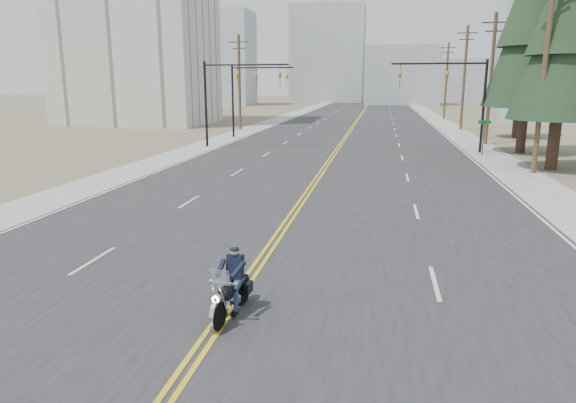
{
  "coord_description": "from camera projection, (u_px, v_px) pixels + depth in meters",
  "views": [
    {
      "loc": [
        3.41,
        -9.41,
        5.26
      ],
      "look_at": [
        0.6,
        6.15,
        1.6
      ],
      "focal_mm": 32.0,
      "sensor_mm": 36.0,
      "label": 1
    }
  ],
  "objects": [
    {
      "name": "sidewalk_left",
      "position": [
        284.0,
        118.0,
        79.9
      ],
      "size": [
        3.0,
        200.0,
        0.01
      ],
      "primitive_type": "cube",
      "color": "#A5A5A0",
      "rests_on": "ground"
    },
    {
      "name": "haze_bldg_e",
      "position": [
        458.0,
        80.0,
        148.95
      ],
      "size": [
        14.0,
        14.0,
        12.0
      ],
      "primitive_type": "cube",
      "color": "#B7BCC6",
      "rests_on": "ground"
    },
    {
      "name": "haze_bldg_f",
      "position": [
        188.0,
        73.0,
        142.28
      ],
      "size": [
        12.0,
        12.0,
        16.0
      ],
      "primitive_type": "cube",
      "color": "#ADB2B7",
      "rests_on": "ground"
    },
    {
      "name": "utility_pole_b",
      "position": [
        544.0,
        70.0,
        29.35
      ],
      "size": [
        2.2,
        0.3,
        11.5
      ],
      "color": "brown",
      "rests_on": "ground"
    },
    {
      "name": "conifer_far",
      "position": [
        524.0,
        49.0,
        48.76
      ],
      "size": [
        5.5,
        5.5,
        14.74
      ],
      "rotation": [
        0.0,
        0.0,
        0.23
      ],
      "color": "#382619",
      "rests_on": "ground"
    },
    {
      "name": "ground_plane",
      "position": [
        208.0,
        339.0,
        10.8
      ],
      "size": [
        400.0,
        400.0,
        0.0
      ],
      "primitive_type": "plane",
      "color": "#776D56",
      "rests_on": "ground"
    },
    {
      "name": "haze_bldg_b",
      "position": [
        402.0,
        76.0,
        127.69
      ],
      "size": [
        18.0,
        14.0,
        14.0
      ],
      "primitive_type": "cube",
      "color": "#ADB2B7",
      "rests_on": "ground"
    },
    {
      "name": "utility_pole_c",
      "position": [
        491.0,
        77.0,
        43.78
      ],
      "size": [
        2.2,
        0.3,
        11.0
      ],
      "color": "brown",
      "rests_on": "ground"
    },
    {
      "name": "sidewalk_right",
      "position": [
        437.0,
        119.0,
        75.93
      ],
      "size": [
        3.0,
        200.0,
        0.01
      ],
      "primitive_type": "cube",
      "color": "#A5A5A0",
      "rests_on": "ground"
    },
    {
      "name": "utility_pole_d",
      "position": [
        464.0,
        76.0,
        58.11
      ],
      "size": [
        2.2,
        0.3,
        11.5
      ],
      "color": "brown",
      "rests_on": "ground"
    },
    {
      "name": "motorcyclist",
      "position": [
        231.0,
        283.0,
        11.7
      ],
      "size": [
        1.09,
        2.13,
        1.6
      ],
      "primitive_type": null,
      "rotation": [
        0.0,
        0.0,
        3.03
      ],
      "color": "black",
      "rests_on": "ground"
    },
    {
      "name": "utility_pole_e",
      "position": [
        446.0,
        80.0,
        74.47
      ],
      "size": [
        2.2,
        0.3,
        11.0
      ],
      "color": "brown",
      "rests_on": "ground"
    },
    {
      "name": "haze_bldg_c",
      "position": [
        561.0,
        65.0,
        107.33
      ],
      "size": [
        16.0,
        12.0,
        18.0
      ],
      "primitive_type": "cube",
      "color": "#B7BCC6",
      "rests_on": "ground"
    },
    {
      "name": "road",
      "position": [
        358.0,
        118.0,
        77.92
      ],
      "size": [
        20.0,
        200.0,
        0.01
      ],
      "primitive_type": "cube",
      "color": "#303033",
      "rests_on": "ground"
    },
    {
      "name": "traffic_mast_right",
      "position": [
        457.0,
        87.0,
        38.82
      ],
      "size": [
        7.1,
        0.26,
        7.0
      ],
      "color": "black",
      "rests_on": "ground"
    },
    {
      "name": "street_sign",
      "position": [
        484.0,
        132.0,
        37.29
      ],
      "size": [
        0.9,
        0.06,
        2.62
      ],
      "color": "black",
      "rests_on": "ground"
    },
    {
      "name": "haze_bldg_a",
      "position": [
        223.0,
        59.0,
        124.63
      ],
      "size": [
        14.0,
        12.0,
        22.0
      ],
      "primitive_type": "cube",
      "color": "#B7BCC6",
      "rests_on": "ground"
    },
    {
      "name": "conifer_near",
      "position": [
        568.0,
        20.0,
        29.95
      ],
      "size": [
        5.83,
        5.83,
        15.44
      ],
      "rotation": [
        0.0,
        0.0,
        0.24
      ],
      "color": "#382619",
      "rests_on": "ground"
    },
    {
      "name": "haze_bldg_d",
      "position": [
        328.0,
        55.0,
        144.18
      ],
      "size": [
        20.0,
        15.0,
        26.0
      ],
      "primitive_type": "cube",
      "color": "#ADB2B7",
      "rests_on": "ground"
    },
    {
      "name": "conifer_tall",
      "position": [
        534.0,
        14.0,
        37.32
      ],
      "size": [
        6.37,
        6.37,
        17.7
      ],
      "rotation": [
        0.0,
        0.0,
        0.09
      ],
      "color": "#382619",
      "rests_on": "ground"
    },
    {
      "name": "utility_pole_left",
      "position": [
        239.0,
        81.0,
        57.75
      ],
      "size": [
        2.2,
        0.3,
        10.5
      ],
      "color": "brown",
      "rests_on": "ground"
    },
    {
      "name": "traffic_mast_left",
      "position": [
        229.0,
        87.0,
        41.92
      ],
      "size": [
        7.1,
        0.26,
        7.0
      ],
      "color": "black",
      "rests_on": "ground"
    },
    {
      "name": "apartment_block",
      "position": [
        134.0,
        4.0,
        64.99
      ],
      "size": [
        18.0,
        14.0,
        30.0
      ],
      "primitive_type": "cube",
      "color": "silver",
      "rests_on": "ground"
    },
    {
      "name": "traffic_mast_far",
      "position": [
        249.0,
        87.0,
        49.66
      ],
      "size": [
        6.1,
        0.26,
        7.0
      ],
      "color": "black",
      "rests_on": "ground"
    }
  ]
}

